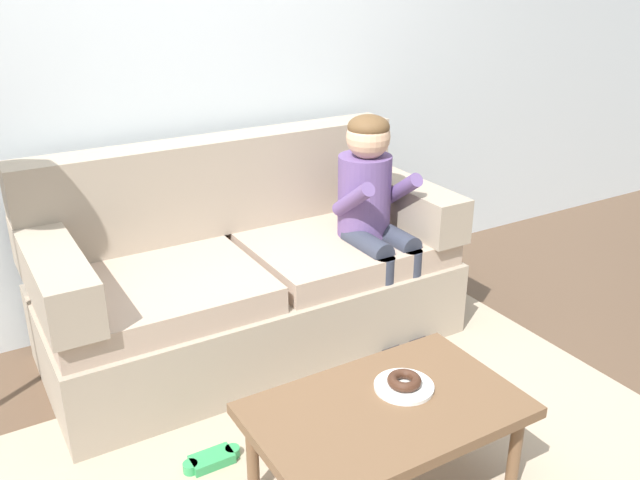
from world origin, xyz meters
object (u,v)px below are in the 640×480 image
Objects in this scene: person_child at (373,206)px; toy_controller at (212,461)px; coffee_table at (386,416)px; donut at (404,380)px; couch at (246,277)px.

person_child is 1.39m from toy_controller.
toy_controller is at bearing 135.98° from coffee_table.
person_child is 9.18× the size of donut.
coffee_table reaches higher than toy_controller.
coffee_table is 1.23m from person_child.
donut is at bearing 24.07° from coffee_table.
donut is (0.07, -1.16, 0.07)m from couch.
coffee_table is at bearing -155.93° from donut.
couch is 1.75× the size of person_child.
donut reaches higher than coffee_table.
coffee_table is 0.83× the size of person_child.
couch is 8.53× the size of toy_controller.
donut is 0.81m from toy_controller.
coffee_table is 7.62× the size of donut.
coffee_table is 4.05× the size of toy_controller.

